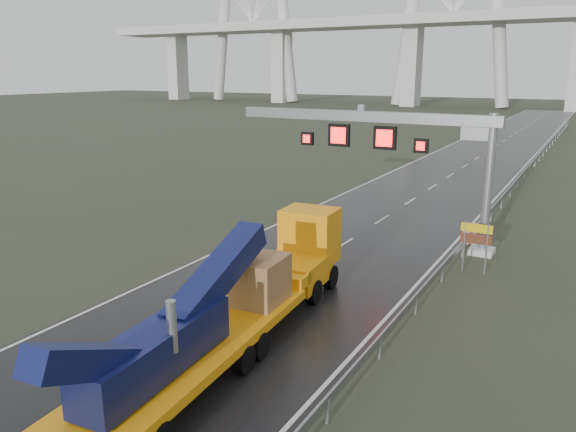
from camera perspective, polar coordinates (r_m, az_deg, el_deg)
The scene contains 7 objects.
ground at distance 18.49m, azimuth -15.50°, elevation -15.86°, with size 400.00×400.00×0.00m, color #313827.
road at distance 53.16m, azimuth 16.17°, elevation 3.98°, with size 11.00×200.00×0.02m, color black.
guardrail at distance 42.29m, azimuth 21.10°, elevation 1.94°, with size 0.20×140.00×1.40m, color gray, non-canonical shape.
sign_gantry at distance 30.78m, azimuth 11.09°, elevation 7.57°, with size 14.90×1.20×7.42m.
heavy_haul_truck at distance 19.56m, azimuth -4.90°, elevation -8.40°, with size 3.85×17.58×4.10m.
exit_sign_pair at distance 27.36m, azimuth 18.56°, elevation -2.16°, with size 1.42×0.08×2.43m.
striped_barrier at distance 32.33m, azimuth 18.11°, elevation -1.70°, with size 0.67×0.36×1.13m, color red.
Camera 1 is at (11.63, -11.06, 9.18)m, focal length 35.00 mm.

